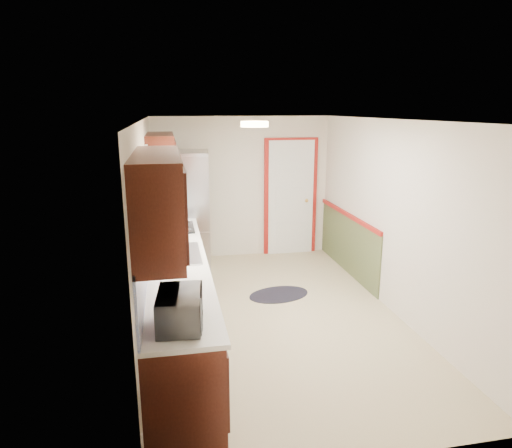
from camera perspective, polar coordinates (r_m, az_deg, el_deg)
name	(u,v)px	position (r m, az deg, el deg)	size (l,w,h in m)	color
room_shell	(276,223)	(5.44, 2.54, 0.16)	(3.20, 5.20, 2.52)	tan
kitchen_run	(173,269)	(5.13, -10.33, -5.50)	(0.63, 4.00, 2.20)	#3A140D
back_wall_trim	(302,207)	(7.85, 5.81, 2.17)	(1.12, 2.30, 2.08)	maroon
ceiling_fixture	(255,124)	(5.02, -0.18, 12.38)	(0.30, 0.30, 0.06)	#FFD88C
microwave	(180,306)	(3.48, -9.47, -10.05)	(0.48, 0.27, 0.33)	white
refrigerator	(184,212)	(7.21, -8.97, 1.45)	(0.85, 0.82, 1.89)	#B7B7BC
rug	(279,294)	(6.44, 2.87, -8.79)	(0.86, 0.55, 0.01)	black
cooktop	(174,228)	(6.29, -10.17, -0.46)	(0.52, 0.63, 0.02)	black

